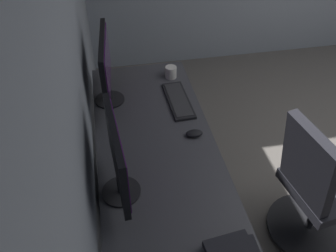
% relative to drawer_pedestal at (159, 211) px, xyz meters
% --- Properties ---
extents(wall_back, '(5.08, 0.10, 2.60)m').
position_rel_drawer_pedestal_xyz_m(wall_back, '(0.09, 0.39, 0.95)').
color(wall_back, '#8C939E').
rests_on(wall_back, ground).
extents(desk, '(2.00, 0.70, 0.73)m').
position_rel_drawer_pedestal_xyz_m(desk, '(0.09, -0.03, 0.32)').
color(desk, '#38383D').
rests_on(desk, ground).
extents(drawer_pedestal, '(0.40, 0.51, 0.69)m').
position_rel_drawer_pedestal_xyz_m(drawer_pedestal, '(0.00, 0.00, 0.00)').
color(drawer_pedestal, '#38383D').
rests_on(drawer_pedestal, ground).
extents(monitor_primary, '(0.57, 0.20, 0.46)m').
position_rel_drawer_pedestal_xyz_m(monitor_primary, '(0.68, 0.21, 0.65)').
color(monitor_primary, black).
rests_on(monitor_primary, desk).
extents(monitor_secondary, '(0.51, 0.20, 0.45)m').
position_rel_drawer_pedestal_xyz_m(monitor_secondary, '(-0.13, 0.21, 0.64)').
color(monitor_secondary, black).
rests_on(monitor_secondary, desk).
extents(keyboard_main, '(0.42, 0.15, 0.02)m').
position_rel_drawer_pedestal_xyz_m(keyboard_main, '(0.58, -0.24, 0.39)').
color(keyboard_main, black).
rests_on(keyboard_main, desk).
extents(mouse_main, '(0.06, 0.10, 0.03)m').
position_rel_drawer_pedestal_xyz_m(mouse_main, '(0.23, -0.26, 0.40)').
color(mouse_main, black).
rests_on(mouse_main, desk).
extents(coffee_mug, '(0.12, 0.08, 0.09)m').
position_rel_drawer_pedestal_xyz_m(coffee_mug, '(0.89, -0.25, 0.43)').
color(coffee_mug, silver).
rests_on(coffee_mug, desk).
extents(office_chair, '(0.56, 0.58, 0.97)m').
position_rel_drawer_pedestal_xyz_m(office_chair, '(-0.12, -0.95, 0.11)').
color(office_chair, black).
rests_on(office_chair, ground).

